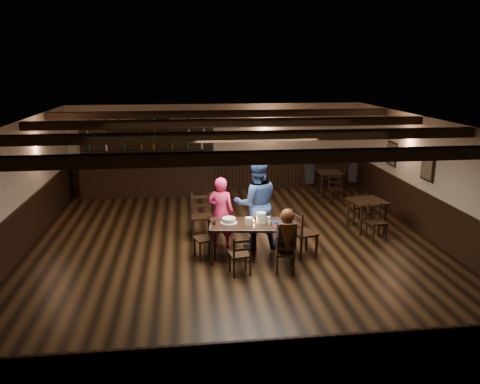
{
  "coord_description": "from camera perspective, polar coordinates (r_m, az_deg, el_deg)",
  "views": [
    {
      "loc": [
        -1.04,
        -9.33,
        3.86
      ],
      "look_at": [
        0.11,
        0.2,
        1.23
      ],
      "focal_mm": 35.0,
      "sensor_mm": 36.0,
      "label": 1
    }
  ],
  "objects": [
    {
      "name": "ground",
      "position": [
        10.15,
        -0.51,
        -7.02
      ],
      "size": [
        10.0,
        10.0,
        0.0
      ],
      "primitive_type": "plane",
      "color": "black",
      "rests_on": "ground"
    },
    {
      "name": "room_shell",
      "position": [
        9.66,
        -0.51,
        2.69
      ],
      "size": [
        9.02,
        10.02,
        2.71
      ],
      "color": "beige",
      "rests_on": "ground"
    },
    {
      "name": "dining_table",
      "position": [
        9.48,
        1.48,
        -4.28
      ],
      "size": [
        1.79,
        1.05,
        0.75
      ],
      "color": "black",
      "rests_on": "ground"
    },
    {
      "name": "chair_near_left",
      "position": [
        8.79,
        0.11,
        -7.39
      ],
      "size": [
        0.43,
        0.41,
        0.79
      ],
      "color": "black",
      "rests_on": "ground"
    },
    {
      "name": "chair_near_right",
      "position": [
        8.89,
        5.62,
        -7.26
      ],
      "size": [
        0.43,
        0.42,
        0.78
      ],
      "color": "black",
      "rests_on": "ground"
    },
    {
      "name": "chair_end_left",
      "position": [
        9.6,
        -3.94,
        -5.24
      ],
      "size": [
        0.47,
        0.49,
        0.84
      ],
      "color": "black",
      "rests_on": "ground"
    },
    {
      "name": "chair_end_right",
      "position": [
        9.7,
        7.42,
        -4.61
      ],
      "size": [
        0.55,
        0.57,
        0.98
      ],
      "color": "black",
      "rests_on": "ground"
    },
    {
      "name": "chair_far_pushed",
      "position": [
        10.71,
        -4.71,
        -2.44
      ],
      "size": [
        0.49,
        0.47,
        1.03
      ],
      "color": "black",
      "rests_on": "ground"
    },
    {
      "name": "woman_pink",
      "position": [
        10.06,
        -2.34,
        -2.51
      ],
      "size": [
        0.66,
        0.53,
        1.56
      ],
      "primitive_type": "imported",
      "rotation": [
        0.0,
        0.0,
        2.82
      ],
      "color": "#FA2573",
      "rests_on": "ground"
    },
    {
      "name": "man_blue",
      "position": [
        9.97,
        1.97,
        -1.45
      ],
      "size": [
        0.98,
        0.77,
        1.97
      ],
      "primitive_type": "imported",
      "rotation": [
        0.0,
        0.0,
        3.17
      ],
      "color": "navy",
      "rests_on": "ground"
    },
    {
      "name": "seated_person",
      "position": [
        8.79,
        5.72,
        -4.81
      ],
      "size": [
        0.35,
        0.52,
        0.85
      ],
      "color": "black",
      "rests_on": "ground"
    },
    {
      "name": "cake",
      "position": [
        9.49,
        -1.38,
        -3.5
      ],
      "size": [
        0.34,
        0.34,
        0.11
      ],
      "color": "white",
      "rests_on": "dining_table"
    },
    {
      "name": "plate_stack_a",
      "position": [
        9.36,
        1.14,
        -3.56
      ],
      "size": [
        0.16,
        0.16,
        0.15
      ],
      "primitive_type": "cylinder",
      "color": "white",
      "rests_on": "dining_table"
    },
    {
      "name": "plate_stack_b",
      "position": [
        9.46,
        2.59,
        -3.15
      ],
      "size": [
        0.19,
        0.19,
        0.22
      ],
      "primitive_type": "cylinder",
      "color": "white",
      "rests_on": "dining_table"
    },
    {
      "name": "tea_light",
      "position": [
        9.53,
        1.68,
        -3.56
      ],
      "size": [
        0.05,
        0.05,
        0.06
      ],
      "color": "#A5A8AD",
      "rests_on": "dining_table"
    },
    {
      "name": "salt_shaker",
      "position": [
        9.34,
        3.62,
        -3.83
      ],
      "size": [
        0.04,
        0.04,
        0.09
      ],
      "primitive_type": "cylinder",
      "color": "silver",
      "rests_on": "dining_table"
    },
    {
      "name": "pepper_shaker",
      "position": [
        9.35,
        3.85,
        -3.81
      ],
      "size": [
        0.04,
        0.04,
        0.09
      ],
      "primitive_type": "cylinder",
      "color": "#A5A8AD",
      "rests_on": "dining_table"
    },
    {
      "name": "drink_glass",
      "position": [
        9.53,
        3.49,
        -3.34
      ],
      "size": [
        0.08,
        0.08,
        0.12
      ],
      "primitive_type": "cylinder",
      "color": "silver",
      "rests_on": "dining_table"
    },
    {
      "name": "menu_red",
      "position": [
        9.42,
        4.69,
        -3.98
      ],
      "size": [
        0.31,
        0.27,
        0.0
      ],
      "primitive_type": "cube",
      "rotation": [
        0.0,
        0.0,
        0.39
      ],
      "color": "maroon",
      "rests_on": "dining_table"
    },
    {
      "name": "menu_blue",
      "position": [
        9.57,
        4.96,
        -3.66
      ],
      "size": [
        0.36,
        0.27,
        0.0
      ],
      "primitive_type": "cube",
      "rotation": [
        0.0,
        0.0,
        0.09
      ],
      "color": "#102550",
      "rests_on": "dining_table"
    },
    {
      "name": "bar_counter",
      "position": [
        14.44,
        -11.08,
        2.49
      ],
      "size": [
        4.17,
        0.7,
        2.2
      ],
      "color": "black",
      "rests_on": "ground"
    },
    {
      "name": "back_table_a",
      "position": [
        11.49,
        15.24,
        -1.47
      ],
      "size": [
        0.86,
        0.86,
        0.75
      ],
      "color": "black",
      "rests_on": "ground"
    },
    {
      "name": "back_table_b",
      "position": [
        14.28,
        10.84,
        2.02
      ],
      "size": [
        0.76,
        0.76,
        0.75
      ],
      "color": "black",
      "rests_on": "ground"
    },
    {
      "name": "bg_patron_left",
      "position": [
        13.96,
        8.48,
        2.76
      ],
      "size": [
        0.3,
        0.42,
        0.8
      ],
      "color": "black",
      "rests_on": "ground"
    },
    {
      "name": "bg_patron_right",
      "position": [
        14.42,
        13.59,
        2.86
      ],
      "size": [
        0.33,
        0.43,
        0.78
      ],
      "color": "black",
      "rests_on": "ground"
    }
  ]
}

